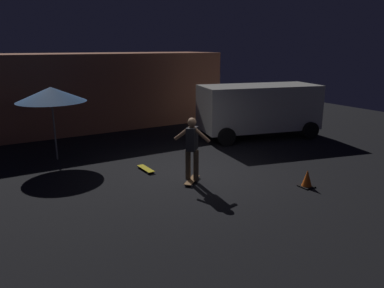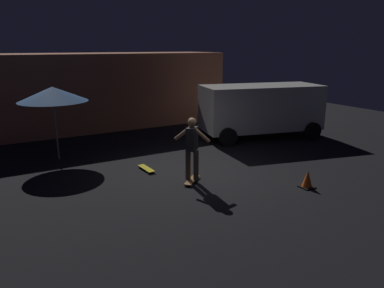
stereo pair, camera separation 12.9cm
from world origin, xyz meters
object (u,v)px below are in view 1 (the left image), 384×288
Objects in this scene: skateboard_ridden at (192,180)px; traffic_cone at (307,179)px; patio_umbrella at (51,94)px; parked_van at (259,107)px; skater at (192,144)px; skateboard_spare at (146,169)px.

traffic_cone is (2.36, -1.80, 0.16)m from skateboard_ridden.
patio_umbrella is 5.00× the size of traffic_cone.
parked_van is 2.94× the size of skater.
patio_umbrella reaches higher than skater.
traffic_cone is (-2.54, -4.88, -0.95)m from parked_van.
skateboard_ridden is at bearing -147.82° from parked_van.
skater reaches higher than traffic_cone.
traffic_cone is at bearing -48.88° from patio_umbrella.
skateboard_spare is (-0.68, 1.49, 0.00)m from skateboard_ridden.
skateboard_spare is at bearing 114.46° from skater.
patio_umbrella is 4.87m from skater.
skateboard_spare is at bearing -51.09° from patio_umbrella.
skater is (2.66, -3.95, -1.04)m from patio_umbrella.
skater is (0.68, -1.49, 0.98)m from skateboard_spare.
skater is (-4.90, -3.08, -0.12)m from parked_van.
patio_umbrella is at bearing 123.99° from skater.
parked_van reaches higher than skateboard_ridden.
skateboard_spare is at bearing -164.08° from parked_van.
traffic_cone is at bearing -37.37° from skateboard_ridden.
skateboard_ridden is (-4.90, -3.08, -1.11)m from parked_van.
parked_van is at bearing 32.18° from skateboard_ridden.
patio_umbrella is 7.85m from traffic_cone.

